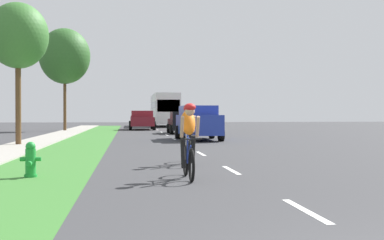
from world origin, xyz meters
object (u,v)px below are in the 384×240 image
object	(u,v)px
cyclist_lead	(189,140)
sedan_black	(182,122)
pickup_maroon	(142,120)
street_tree_far	(65,56)
street_tree_near	(18,36)
suv_blue	(198,122)
fire_hydrant_green	(31,160)
cyclist_trailing	(187,134)
bus_white	(164,108)

from	to	relation	value
cyclist_lead	sedan_black	world-z (taller)	cyclist_lead
cyclist_lead	pickup_maroon	size ratio (longest dim) A/B	0.34
street_tree_far	pickup_maroon	bearing A→B (deg)	21.96
pickup_maroon	street_tree_near	xyz separation A→B (m)	(-5.90, -21.05, 3.89)
pickup_maroon	suv_blue	bearing A→B (deg)	-81.98
fire_hydrant_green	cyclist_lead	distance (m)	3.45
suv_blue	street_tree_far	distance (m)	18.04
fire_hydrant_green	sedan_black	bearing A→B (deg)	76.08
pickup_maroon	sedan_black	bearing A→B (deg)	-73.40
fire_hydrant_green	cyclist_trailing	size ratio (longest dim) A/B	0.44
suv_blue	pickup_maroon	bearing A→B (deg)	98.02
cyclist_trailing	suv_blue	xyz separation A→B (m)	(2.07, 12.56, 0.14)
suv_blue	sedan_black	xyz separation A→B (m)	(0.13, 8.79, -0.18)
cyclist_lead	street_tree_near	distance (m)	14.00
sedan_black	street_tree_near	size ratio (longest dim) A/B	0.70
street_tree_near	fire_hydrant_green	bearing A→B (deg)	-76.88
bus_white	street_tree_near	distance (m)	33.64
street_tree_near	pickup_maroon	bearing A→B (deg)	74.34
cyclist_trailing	street_tree_far	xyz separation A→B (m)	(-6.60, 27.56, 5.16)
suv_blue	street_tree_far	world-z (taller)	street_tree_far
cyclist_lead	pickup_maroon	distance (m)	33.09
fire_hydrant_green	bus_white	xyz separation A→B (m)	(6.04, 43.69, 1.61)
pickup_maroon	street_tree_near	distance (m)	22.20
cyclist_trailing	bus_white	distance (m)	41.49
suv_blue	street_tree_near	size ratio (longest dim) A/B	0.76
suv_blue	sedan_black	bearing A→B (deg)	89.16
fire_hydrant_green	street_tree_far	world-z (taller)	street_tree_far
cyclist_lead	street_tree_near	world-z (taller)	street_tree_near
suv_blue	street_tree_far	size ratio (longest dim) A/B	0.57
cyclist_trailing	street_tree_near	distance (m)	11.67
suv_blue	fire_hydrant_green	bearing A→B (deg)	-111.11
sedan_black	bus_white	bearing A→B (deg)	89.50
cyclist_trailing	pickup_maroon	size ratio (longest dim) A/B	0.34
suv_blue	street_tree_far	bearing A→B (deg)	120.04
cyclist_lead	street_tree_far	xyz separation A→B (m)	(-6.28, 30.59, 5.16)
fire_hydrant_green	cyclist_trailing	distance (m)	4.34
suv_blue	sedan_black	distance (m)	8.80
cyclist_lead	cyclist_trailing	world-z (taller)	same
sedan_black	street_tree_far	xyz separation A→B (m)	(-8.80, 6.20, 5.21)
street_tree_near	street_tree_far	distance (m)	18.59
cyclist_lead	suv_blue	size ratio (longest dim) A/B	0.37
fire_hydrant_green	bus_white	size ratio (longest dim) A/B	0.07
fire_hydrant_green	pickup_maroon	xyz separation A→B (m)	(3.27, 32.34, 0.46)
fire_hydrant_green	cyclist_trailing	bearing A→B (deg)	31.97
street_tree_far	cyclist_trailing	bearing A→B (deg)	-76.53
fire_hydrant_green	bus_white	world-z (taller)	bus_white
cyclist_lead	sedan_black	bearing A→B (deg)	84.09
sedan_black	pickup_maroon	size ratio (longest dim) A/B	0.84
street_tree_near	street_tree_far	xyz separation A→B (m)	(-0.31, 18.54, 1.26)
street_tree_near	street_tree_far	world-z (taller)	street_tree_far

